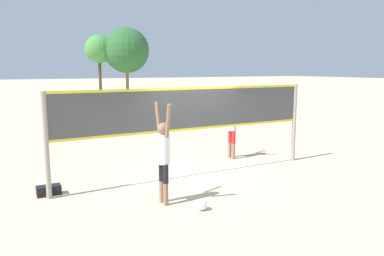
{
  "coord_description": "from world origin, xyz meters",
  "views": [
    {
      "loc": [
        -4.61,
        -8.3,
        2.78
      ],
      "look_at": [
        0.0,
        0.0,
        1.28
      ],
      "focal_mm": 35.0,
      "sensor_mm": 36.0,
      "label": 1
    }
  ],
  "objects_px": {
    "volleyball_net": "(192,115)",
    "player_blocker": "(232,122)",
    "gear_bag": "(49,190)",
    "volleyball": "(202,204)",
    "tree_right_cluster": "(127,50)",
    "player_spiker": "(163,151)",
    "tree_left_cluster": "(99,49)"
  },
  "relations": [
    {
      "from": "volleyball_net",
      "to": "player_blocker",
      "type": "relative_size",
      "value": 3.3
    },
    {
      "from": "volleyball_net",
      "to": "gear_bag",
      "type": "height_order",
      "value": "volleyball_net"
    },
    {
      "from": "volleyball",
      "to": "tree_right_cluster",
      "type": "relative_size",
      "value": 0.03
    },
    {
      "from": "volleyball_net",
      "to": "player_spiker",
      "type": "xyz_separation_m",
      "value": [
        -1.5,
        -1.49,
        -0.5
      ]
    },
    {
      "from": "player_blocker",
      "to": "tree_left_cluster",
      "type": "height_order",
      "value": "tree_left_cluster"
    },
    {
      "from": "volleyball",
      "to": "tree_left_cluster",
      "type": "bearing_deg",
      "value": 77.72
    },
    {
      "from": "volleyball_net",
      "to": "volleyball",
      "type": "height_order",
      "value": "volleyball_net"
    },
    {
      "from": "volleyball_net",
      "to": "player_spiker",
      "type": "relative_size",
      "value": 3.4
    },
    {
      "from": "tree_right_cluster",
      "to": "player_spiker",
      "type": "bearing_deg",
      "value": -108.14
    },
    {
      "from": "tree_right_cluster",
      "to": "tree_left_cluster",
      "type": "bearing_deg",
      "value": 158.0
    },
    {
      "from": "volleyball_net",
      "to": "tree_left_cluster",
      "type": "xyz_separation_m",
      "value": [
        6.46,
        32.06,
        3.21
      ]
    },
    {
      "from": "tree_left_cluster",
      "to": "volleyball",
      "type": "bearing_deg",
      "value": -102.28
    },
    {
      "from": "gear_bag",
      "to": "tree_right_cluster",
      "type": "xyz_separation_m",
      "value": [
        12.66,
        30.75,
        4.63
      ]
    },
    {
      "from": "volleyball",
      "to": "tree_right_cluster",
      "type": "distance_m",
      "value": 34.99
    },
    {
      "from": "volleyball_net",
      "to": "volleyball",
      "type": "relative_size",
      "value": 30.45
    },
    {
      "from": "volleyball",
      "to": "tree_right_cluster",
      "type": "bearing_deg",
      "value": 73.0
    },
    {
      "from": "player_blocker",
      "to": "tree_left_cluster",
      "type": "bearing_deg",
      "value": 171.88
    },
    {
      "from": "player_spiker",
      "to": "tree_right_cluster",
      "type": "height_order",
      "value": "tree_right_cluster"
    },
    {
      "from": "tree_left_cluster",
      "to": "gear_bag",
      "type": "bearing_deg",
      "value": -107.4
    },
    {
      "from": "volleyball",
      "to": "gear_bag",
      "type": "height_order",
      "value": "volleyball"
    },
    {
      "from": "player_blocker",
      "to": "tree_left_cluster",
      "type": "xyz_separation_m",
      "value": [
        4.42,
        30.94,
        3.67
      ]
    },
    {
      "from": "volleyball_net",
      "to": "player_blocker",
      "type": "xyz_separation_m",
      "value": [
        2.04,
        1.12,
        -0.46
      ]
    },
    {
      "from": "player_blocker",
      "to": "volleyball",
      "type": "bearing_deg",
      "value": -42.55
    },
    {
      "from": "volleyball_net",
      "to": "player_blocker",
      "type": "height_order",
      "value": "volleyball_net"
    },
    {
      "from": "gear_bag",
      "to": "tree_left_cluster",
      "type": "bearing_deg",
      "value": 72.6
    },
    {
      "from": "gear_bag",
      "to": "volleyball",
      "type": "bearing_deg",
      "value": -43.86
    },
    {
      "from": "gear_bag",
      "to": "tree_left_cluster",
      "type": "height_order",
      "value": "tree_left_cluster"
    },
    {
      "from": "tree_left_cluster",
      "to": "volleyball_net",
      "type": "bearing_deg",
      "value": -101.39
    },
    {
      "from": "player_spiker",
      "to": "tree_right_cluster",
      "type": "distance_m",
      "value": 34.36
    },
    {
      "from": "player_spiker",
      "to": "tree_left_cluster",
      "type": "height_order",
      "value": "tree_left_cluster"
    },
    {
      "from": "player_spiker",
      "to": "volleyball",
      "type": "relative_size",
      "value": 8.95
    },
    {
      "from": "gear_bag",
      "to": "tree_right_cluster",
      "type": "relative_size",
      "value": 0.07
    }
  ]
}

